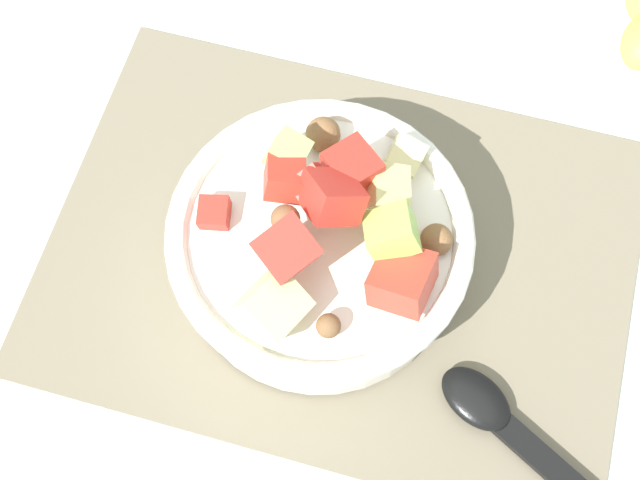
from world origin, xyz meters
TOP-DOWN VIEW (x-y plane):
  - ground_plane at (0.00, 0.00)m, footprint 2.40×2.40m
  - placemat at (0.00, 0.00)m, footprint 0.45×0.32m
  - salad_bowl at (0.01, 0.01)m, footprint 0.22×0.22m
  - serving_spoon at (-0.16, 0.11)m, footprint 0.21×0.13m

SIDE VIEW (x-z plane):
  - ground_plane at x=0.00m, z-range 0.00..0.00m
  - placemat at x=0.00m, z-range 0.00..0.01m
  - serving_spoon at x=-0.16m, z-range 0.00..0.02m
  - salad_bowl at x=0.01m, z-range -0.02..0.11m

